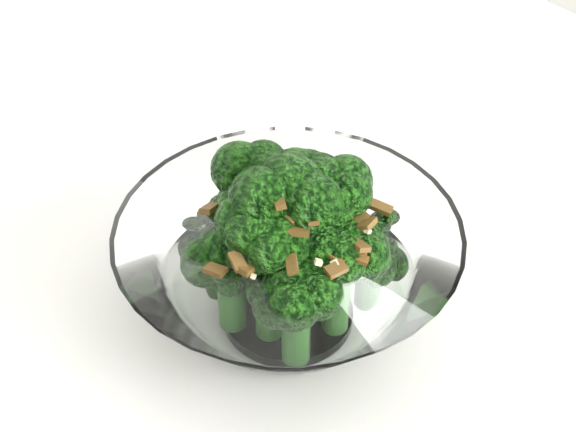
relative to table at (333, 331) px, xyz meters
The scene contains 2 objects.
table is the anchor object (origin of this frame).
broccoli_dish 0.13m from the table, 94.00° to the right, with size 0.20×0.20×0.12m.
Camera 1 is at (0.05, -0.43, 1.16)m, focal length 55.00 mm.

